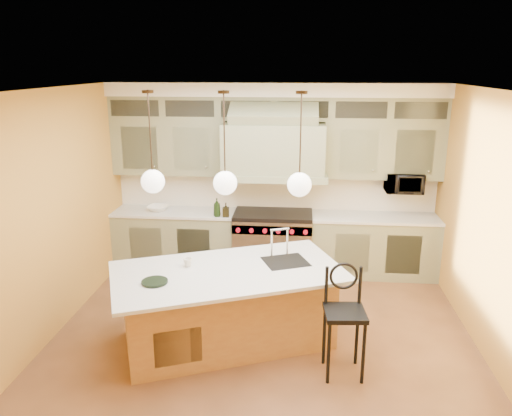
# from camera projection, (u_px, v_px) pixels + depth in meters

# --- Properties ---
(floor) EXTENTS (5.00, 5.00, 0.00)m
(floor) POSITION_uv_depth(u_px,v_px,m) (261.00, 342.00, 5.88)
(floor) COLOR brown
(floor) RESTS_ON ground
(ceiling) EXTENTS (5.00, 5.00, 0.00)m
(ceiling) POSITION_uv_depth(u_px,v_px,m) (262.00, 90.00, 5.08)
(ceiling) COLOR white
(ceiling) RESTS_ON wall_back
(wall_back) EXTENTS (5.00, 0.00, 5.00)m
(wall_back) POSITION_uv_depth(u_px,v_px,m) (275.00, 176.00, 7.87)
(wall_back) COLOR #BF8734
(wall_back) RESTS_ON ground
(wall_front) EXTENTS (5.00, 0.00, 5.00)m
(wall_front) POSITION_uv_depth(u_px,v_px,m) (229.00, 350.00, 3.09)
(wall_front) COLOR #BF8734
(wall_front) RESTS_ON ground
(wall_left) EXTENTS (0.00, 5.00, 5.00)m
(wall_left) POSITION_uv_depth(u_px,v_px,m) (44.00, 219.00, 5.70)
(wall_left) COLOR #BF8734
(wall_left) RESTS_ON ground
(wall_right) EXTENTS (0.00, 5.00, 5.00)m
(wall_right) POSITION_uv_depth(u_px,v_px,m) (498.00, 232.00, 5.26)
(wall_right) COLOR #BF8734
(wall_right) RESTS_ON ground
(back_cabinetry) EXTENTS (5.00, 0.77, 2.90)m
(back_cabinetry) POSITION_uv_depth(u_px,v_px,m) (274.00, 181.00, 7.62)
(back_cabinetry) COLOR #747C5C
(back_cabinetry) RESTS_ON floor
(range) EXTENTS (1.20, 0.74, 0.96)m
(range) POSITION_uv_depth(u_px,v_px,m) (273.00, 242.00, 7.80)
(range) COLOR silver
(range) RESTS_ON floor
(kitchen_island) EXTENTS (2.88, 2.22, 1.35)m
(kitchen_island) POSITION_uv_depth(u_px,v_px,m) (228.00, 305.00, 5.79)
(kitchen_island) COLOR #9B6437
(kitchen_island) RESTS_ON floor
(counter_stool) EXTENTS (0.45, 0.45, 1.18)m
(counter_stool) POSITION_uv_depth(u_px,v_px,m) (344.00, 314.00, 5.14)
(counter_stool) COLOR black
(counter_stool) RESTS_ON floor
(microwave) EXTENTS (0.54, 0.37, 0.30)m
(microwave) POSITION_uv_depth(u_px,v_px,m) (404.00, 183.00, 7.46)
(microwave) COLOR black
(microwave) RESTS_ON back_cabinetry
(oil_bottle_a) EXTENTS (0.12, 0.12, 0.28)m
(oil_bottle_a) POSITION_uv_depth(u_px,v_px,m) (217.00, 208.00, 7.50)
(oil_bottle_a) COLOR black
(oil_bottle_a) RESTS_ON back_cabinetry
(oil_bottle_b) EXTENTS (0.10, 0.11, 0.21)m
(oil_bottle_b) POSITION_uv_depth(u_px,v_px,m) (226.00, 210.00, 7.50)
(oil_bottle_b) COLOR black
(oil_bottle_b) RESTS_ON back_cabinetry
(fruit_bowl) EXTENTS (0.37, 0.37, 0.08)m
(fruit_bowl) POSITION_uv_depth(u_px,v_px,m) (158.00, 208.00, 7.83)
(fruit_bowl) COLOR white
(fruit_bowl) RESTS_ON back_cabinetry
(cup) EXTENTS (0.11, 0.11, 0.10)m
(cup) POSITION_uv_depth(u_px,v_px,m) (188.00, 262.00, 5.72)
(cup) COLOR silver
(cup) RESTS_ON kitchen_island
(pendant_left) EXTENTS (0.26, 0.26, 1.11)m
(pendant_left) POSITION_uv_depth(u_px,v_px,m) (153.00, 179.00, 5.45)
(pendant_left) COLOR #2D2319
(pendant_left) RESTS_ON ceiling
(pendant_center) EXTENTS (0.26, 0.26, 1.11)m
(pendant_center) POSITION_uv_depth(u_px,v_px,m) (225.00, 180.00, 5.38)
(pendant_center) COLOR #2D2319
(pendant_center) RESTS_ON ceiling
(pendant_right) EXTENTS (0.26, 0.26, 1.11)m
(pendant_right) POSITION_uv_depth(u_px,v_px,m) (299.00, 182.00, 5.31)
(pendant_right) COLOR #2D2319
(pendant_right) RESTS_ON ceiling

